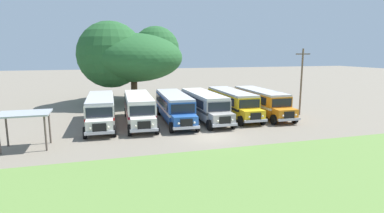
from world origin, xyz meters
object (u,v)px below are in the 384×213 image
(waiting_shelter, at_px, (24,116))
(parked_bus_slot_2, at_px, (174,106))
(parked_bus_slot_0, at_px, (101,109))
(utility_pole, at_px, (301,80))
(parked_bus_slot_4, at_px, (232,102))
(broad_shade_tree, at_px, (130,56))
(parked_bus_slot_5, at_px, (261,101))
(parked_bus_slot_3, at_px, (204,104))
(parked_bus_slot_1, at_px, (139,107))

(waiting_shelter, bearing_deg, parked_bus_slot_2, 25.60)
(parked_bus_slot_0, bearing_deg, utility_pole, 88.00)
(parked_bus_slot_4, relative_size, broad_shade_tree, 0.74)
(parked_bus_slot_4, xyz_separation_m, broad_shade_tree, (-10.01, 13.10, 5.01))
(parked_bus_slot_2, bearing_deg, parked_bus_slot_0, -89.95)
(broad_shade_tree, distance_m, waiting_shelter, 22.58)
(parked_bus_slot_2, xyz_separation_m, parked_bus_slot_5, (10.31, 0.40, 0.00))
(waiting_shelter, bearing_deg, parked_bus_slot_5, 15.77)
(parked_bus_slot_2, distance_m, parked_bus_slot_3, 3.30)
(parked_bus_slot_3, distance_m, utility_pole, 11.45)
(parked_bus_slot_2, bearing_deg, waiting_shelter, -61.82)
(parked_bus_slot_3, relative_size, broad_shade_tree, 0.74)
(parked_bus_slot_2, bearing_deg, parked_bus_slot_1, -89.73)
(parked_bus_slot_1, xyz_separation_m, parked_bus_slot_2, (3.65, -0.15, 0.00))
(parked_bus_slot_0, distance_m, parked_bus_slot_3, 10.66)
(parked_bus_slot_2, bearing_deg, utility_pole, 88.43)
(utility_pole, bearing_deg, parked_bus_slot_1, 176.22)
(parked_bus_slot_2, height_order, waiting_shelter, parked_bus_slot_2)
(parked_bus_slot_0, bearing_deg, parked_bus_slot_3, 89.99)
(parked_bus_slot_3, distance_m, broad_shade_tree, 16.07)
(parked_bus_slot_0, relative_size, utility_pole, 1.45)
(parked_bus_slot_3, height_order, parked_bus_slot_5, same)
(parked_bus_slot_2, relative_size, utility_pole, 1.45)
(parked_bus_slot_1, xyz_separation_m, parked_bus_slot_5, (13.96, 0.25, 0.00))
(parked_bus_slot_2, relative_size, broad_shade_tree, 0.75)
(parked_bus_slot_1, height_order, parked_bus_slot_4, same)
(parked_bus_slot_3, height_order, utility_pole, utility_pole)
(broad_shade_tree, bearing_deg, parked_bus_slot_3, -65.15)
(parked_bus_slot_0, height_order, parked_bus_slot_5, same)
(waiting_shelter, bearing_deg, utility_pole, 10.55)
(parked_bus_slot_2, height_order, broad_shade_tree, broad_shade_tree)
(parked_bus_slot_4, bearing_deg, parked_bus_slot_3, -77.36)
(utility_pole, bearing_deg, waiting_shelter, -169.45)
(parked_bus_slot_2, distance_m, parked_bus_slot_5, 10.32)
(parked_bus_slot_4, height_order, utility_pole, utility_pole)
(parked_bus_slot_3, distance_m, parked_bus_slot_4, 3.67)
(parked_bus_slot_1, bearing_deg, utility_pole, 88.80)
(parked_bus_slot_3, xyz_separation_m, parked_bus_slot_5, (7.01, 0.37, 0.00))
(parked_bus_slot_4, bearing_deg, parked_bus_slot_5, 84.40)
(parked_bus_slot_5, height_order, utility_pole, utility_pole)
(parked_bus_slot_0, xyz_separation_m, utility_pole, (21.81, -1.37, 2.42))
(parked_bus_slot_5, bearing_deg, parked_bus_slot_0, -88.91)
(parked_bus_slot_5, relative_size, broad_shade_tree, 0.74)
(parked_bus_slot_1, bearing_deg, waiting_shelter, -52.93)
(parked_bus_slot_5, distance_m, utility_pole, 5.00)
(parked_bus_slot_1, bearing_deg, parked_bus_slot_4, 96.01)
(parked_bus_slot_1, bearing_deg, parked_bus_slot_0, -90.18)
(parked_bus_slot_2, relative_size, waiting_shelter, 3.03)
(parked_bus_slot_0, height_order, parked_bus_slot_3, same)
(parked_bus_slot_1, relative_size, broad_shade_tree, 0.75)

